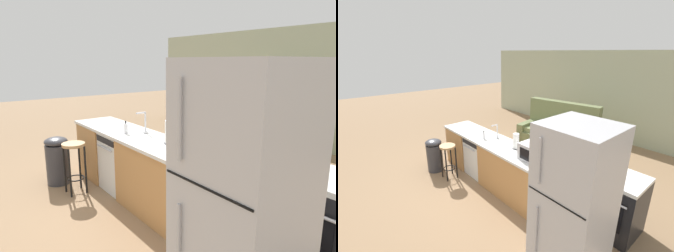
% 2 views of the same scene
% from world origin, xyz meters
% --- Properties ---
extents(ground_plane, '(24.00, 24.00, 0.00)m').
position_xyz_m(ground_plane, '(0.00, 0.00, 0.00)').
color(ground_plane, '#896B4C').
extents(wall_back, '(10.00, 0.06, 2.60)m').
position_xyz_m(wall_back, '(0.30, 4.20, 1.30)').
color(wall_back, '#A8B293').
rests_on(wall_back, ground_plane).
extents(kitchen_counter, '(2.94, 0.66, 0.90)m').
position_xyz_m(kitchen_counter, '(0.24, 0.00, 0.42)').
color(kitchen_counter, '#B77F47').
rests_on(kitchen_counter, ground_plane).
extents(dishwasher, '(0.58, 0.61, 0.84)m').
position_xyz_m(dishwasher, '(-0.25, -0.00, 0.42)').
color(dishwasher, white).
rests_on(dishwasher, ground_plane).
extents(stove_range, '(0.76, 0.68, 0.90)m').
position_xyz_m(stove_range, '(2.35, 0.55, 0.45)').
color(stove_range, black).
rests_on(stove_range, ground_plane).
extents(refrigerator, '(0.72, 0.73, 1.89)m').
position_xyz_m(refrigerator, '(2.35, -0.55, 0.95)').
color(refrigerator, '#B7B7BC').
rests_on(refrigerator, ground_plane).
extents(microwave, '(0.50, 0.37, 0.28)m').
position_xyz_m(microwave, '(1.30, -0.00, 1.04)').
color(microwave, '#B7B7BC').
rests_on(microwave, kitchen_counter).
extents(sink_faucet, '(0.07, 0.18, 0.30)m').
position_xyz_m(sink_faucet, '(0.13, 0.12, 1.03)').
color(sink_faucet, silver).
rests_on(sink_faucet, kitchen_counter).
extents(paper_towel_roll, '(0.14, 0.14, 0.28)m').
position_xyz_m(paper_towel_roll, '(0.74, 0.08, 1.04)').
color(paper_towel_roll, '#4C4C51').
rests_on(paper_towel_roll, kitchen_counter).
extents(soap_bottle, '(0.06, 0.06, 0.18)m').
position_xyz_m(soap_bottle, '(-0.01, -0.09, 0.97)').
color(soap_bottle, silver).
rests_on(soap_bottle, kitchen_counter).
extents(kettle, '(0.21, 0.17, 0.19)m').
position_xyz_m(kettle, '(2.18, 0.42, 0.99)').
color(kettle, black).
rests_on(kettle, stove_range).
extents(bar_stool, '(0.32, 0.32, 0.74)m').
position_xyz_m(bar_stool, '(-0.54, -0.64, 0.54)').
color(bar_stool, tan).
rests_on(bar_stool, ground_plane).
extents(trash_bin, '(0.35, 0.35, 0.74)m').
position_xyz_m(trash_bin, '(-1.04, -0.73, 0.38)').
color(trash_bin, '#333338').
rests_on(trash_bin, ground_plane).
extents(couch, '(2.12, 1.22, 1.27)m').
position_xyz_m(couch, '(-0.04, 2.37, 0.39)').
color(couch, '#667047').
rests_on(couch, ground_plane).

